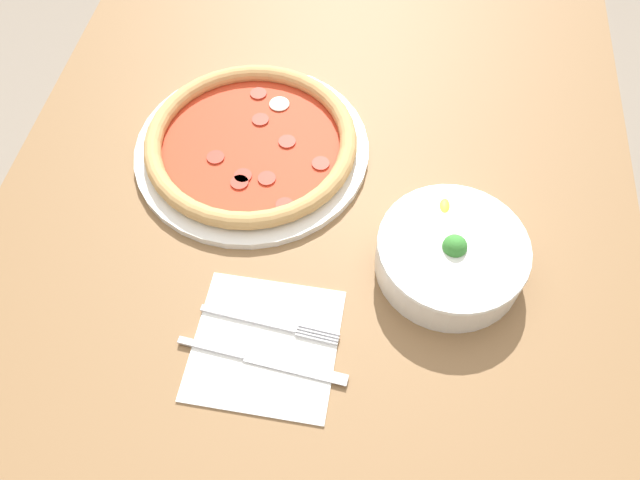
% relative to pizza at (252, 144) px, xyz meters
% --- Properties ---
extents(ground_plane, '(8.00, 8.00, 0.00)m').
position_rel_pizza_xyz_m(ground_plane, '(0.06, 0.11, -0.79)').
color(ground_plane, gray).
extents(dining_table, '(1.12, 0.92, 0.78)m').
position_rel_pizza_xyz_m(dining_table, '(0.06, 0.11, -0.13)').
color(dining_table, olive).
rests_on(dining_table, ground_plane).
extents(pizza, '(0.35, 0.35, 0.04)m').
position_rel_pizza_xyz_m(pizza, '(0.00, 0.00, 0.00)').
color(pizza, white).
rests_on(pizza, dining_table).
extents(bowl, '(0.20, 0.20, 0.07)m').
position_rel_pizza_xyz_m(bowl, '(0.16, 0.30, 0.01)').
color(bowl, white).
rests_on(bowl, dining_table).
extents(napkin, '(0.18, 0.18, 0.00)m').
position_rel_pizza_xyz_m(napkin, '(0.31, 0.08, -0.02)').
color(napkin, white).
rests_on(napkin, dining_table).
extents(fork, '(0.03, 0.18, 0.00)m').
position_rel_pizza_xyz_m(fork, '(0.28, 0.08, -0.01)').
color(fork, silver).
rests_on(fork, napkin).
extents(knife, '(0.03, 0.22, 0.01)m').
position_rel_pizza_xyz_m(knife, '(0.33, 0.07, -0.01)').
color(knife, silver).
rests_on(knife, napkin).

